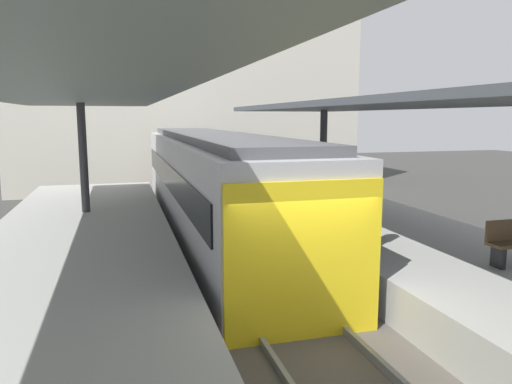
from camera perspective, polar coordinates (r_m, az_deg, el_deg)
ground_plane at (r=8.58m, az=4.85°, el=-17.27°), size 80.00×80.00×0.00m
platform_left at (r=7.98m, az=-22.74°, el=-16.10°), size 4.40×28.00×1.00m
platform_right at (r=10.28m, az=25.52°, el=-10.64°), size 4.40×28.00×1.00m
track_ballast at (r=8.54m, az=4.86°, el=-16.67°), size 3.20×28.00×0.20m
rail_near_side at (r=8.26m, az=0.01°, el=-16.25°), size 0.08×28.00×0.14m
rail_far_side at (r=8.73m, az=9.46°, el=-14.95°), size 0.08×28.00×0.14m
commuter_train at (r=15.22m, az=-5.20°, el=1.05°), size 2.78×15.93×3.10m
canopy_left at (r=8.68m, az=-23.12°, el=11.18°), size 4.18×21.00×3.36m
canopy_right at (r=10.82m, az=21.85°, el=9.75°), size 4.18×21.00×3.18m
passenger_near_bench at (r=14.13m, az=5.82°, el=0.88°), size 0.36×0.36×1.61m
passenger_mid_platform at (r=10.55m, az=13.59°, el=-1.47°), size 0.36×0.36×1.79m
station_building_backdrop at (r=27.51m, az=-8.29°, el=12.31°), size 18.00×6.00×11.00m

